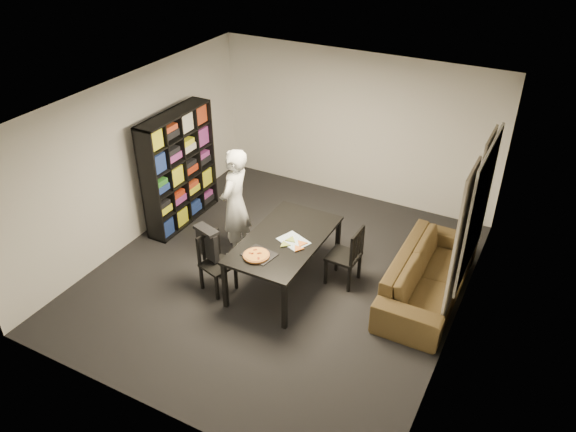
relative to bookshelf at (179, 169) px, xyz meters
The scene contains 16 objects.
room 2.26m from the bookshelf, 15.56° to the right, with size 5.01×5.51×2.61m.
window_pane 4.67m from the bookshelf, ahead, with size 0.02×1.40×1.60m, color black.
window_frame 4.67m from the bookshelf, ahead, with size 0.03×1.52×1.72m, color white.
curtain_left 4.59m from the bookshelf, ahead, with size 0.03×0.70×2.25m, color #BCB3A0.
curtain_right 4.59m from the bookshelf, ahead, with size 0.03×0.70×2.25m, color #BCB3A0.
bookshelf is the anchor object (origin of this frame).
dining_table 2.42m from the bookshelf, 16.97° to the right, with size 1.00×1.79×0.75m.
chair_left 1.99m from the bookshelf, 40.24° to the right, with size 0.49×0.49×0.85m.
chair_right 3.15m from the bookshelf, ahead, with size 0.43×0.43×0.90m.
draped_jacket 1.84m from the bookshelf, 41.67° to the right, with size 0.41×0.27×0.47m.
person 1.37m from the bookshelf, 17.10° to the right, with size 0.63×0.42×1.74m, color silver.
baking_tray 2.50m from the bookshelf, 28.78° to the right, with size 0.40×0.32×0.01m, color black.
pepperoni_pizza 2.52m from the bookshelf, 30.04° to the right, with size 0.35×0.35×0.03m.
kitchen_towel 2.55m from the bookshelf, 16.21° to the right, with size 0.40×0.30×0.01m, color white.
pizza_slices 2.61m from the bookshelf, 17.54° to the right, with size 0.37×0.31×0.01m, color gold, non-canonical shape.
sofa 4.22m from the bookshelf, ahead, with size 2.24×0.87×0.65m, color #45331B.
Camera 1 is at (3.15, -5.72, 5.05)m, focal length 35.00 mm.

